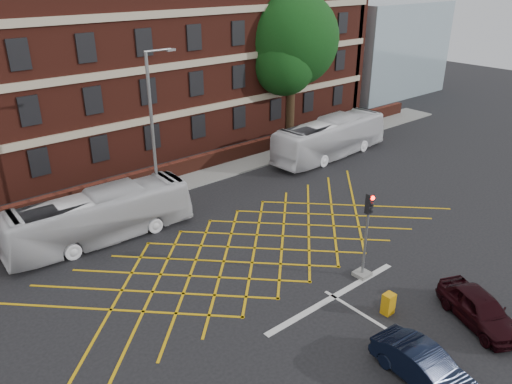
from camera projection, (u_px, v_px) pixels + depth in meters
ground at (281, 264)px, 24.57m from camera, size 120.00×120.00×0.00m
victorian_building at (84, 49)px, 36.87m from camera, size 51.00×12.17×20.40m
boundary_wall at (150, 177)px, 33.43m from camera, size 56.00×0.50×1.10m
far_pavement at (158, 188)px, 32.93m from camera, size 60.00×3.00×0.12m
glass_block at (376, 48)px, 57.11m from camera, size 14.00×10.00×10.00m
box_junction_hatching at (255, 248)px, 25.96m from camera, size 8.22×8.22×0.02m
stop_line at (334, 297)px, 22.12m from camera, size 8.00×0.30×0.02m
centre_line at (472, 382)px, 17.58m from camera, size 0.15×14.00×0.02m
bus_left at (100, 217)px, 26.22m from camera, size 9.99×2.71×2.76m
bus_right at (330, 138)px, 38.02m from camera, size 10.85×3.11×2.99m
car_navy at (424, 367)px, 17.36m from camera, size 1.70×4.05×1.30m
car_maroon at (480, 309)px, 20.26m from camera, size 3.07×4.34×1.37m
deciduous_tree at (291, 46)px, 41.94m from camera, size 8.08×7.98×11.88m
traffic_light_near at (365, 243)px, 22.92m from camera, size 0.70×0.70×4.27m
street_lamp at (156, 163)px, 28.11m from camera, size 2.25×1.00×9.47m
utility_cabinet at (388, 304)px, 20.89m from camera, size 0.49×0.41×0.95m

